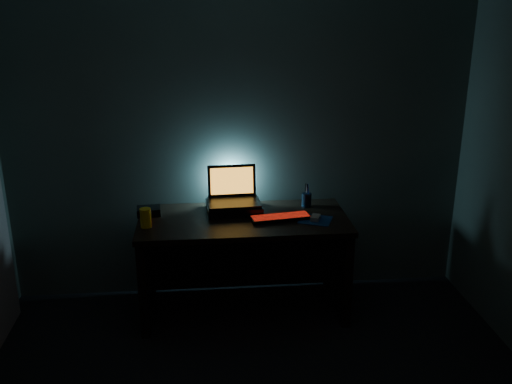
{
  "coord_description": "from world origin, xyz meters",
  "views": [
    {
      "loc": [
        -0.28,
        -2.18,
        2.25
      ],
      "look_at": [
        0.09,
        1.57,
        0.96
      ],
      "focal_mm": 40.0,
      "sensor_mm": 36.0,
      "label": 1
    }
  ],
  "objects_px": {
    "juice_glass": "(146,218)",
    "router": "(149,211)",
    "mouse": "(315,218)",
    "pen_cup": "(306,200)",
    "keyboard": "(280,218)",
    "laptop": "(233,194)"
  },
  "relations": [
    {
      "from": "juice_glass",
      "to": "router",
      "type": "xyz_separation_m",
      "value": [
        0.0,
        0.23,
        -0.04
      ]
    },
    {
      "from": "juice_glass",
      "to": "router",
      "type": "relative_size",
      "value": 0.75
    },
    {
      "from": "mouse",
      "to": "juice_glass",
      "type": "height_order",
      "value": "juice_glass"
    },
    {
      "from": "juice_glass",
      "to": "router",
      "type": "distance_m",
      "value": 0.24
    },
    {
      "from": "pen_cup",
      "to": "keyboard",
      "type": "bearing_deg",
      "value": -133.52
    },
    {
      "from": "pen_cup",
      "to": "laptop",
      "type": "bearing_deg",
      "value": -179.97
    },
    {
      "from": "pen_cup",
      "to": "router",
      "type": "bearing_deg",
      "value": -177.03
    },
    {
      "from": "pen_cup",
      "to": "router",
      "type": "relative_size",
      "value": 0.59
    },
    {
      "from": "keyboard",
      "to": "juice_glass",
      "type": "relative_size",
      "value": 3.36
    },
    {
      "from": "mouse",
      "to": "router",
      "type": "height_order",
      "value": "router"
    },
    {
      "from": "laptop",
      "to": "mouse",
      "type": "distance_m",
      "value": 0.64
    },
    {
      "from": "pen_cup",
      "to": "router",
      "type": "xyz_separation_m",
      "value": [
        -1.17,
        -0.06,
        -0.02
      ]
    },
    {
      "from": "mouse",
      "to": "router",
      "type": "bearing_deg",
      "value": -168.02
    },
    {
      "from": "laptop",
      "to": "keyboard",
      "type": "relative_size",
      "value": 0.88
    },
    {
      "from": "router",
      "to": "pen_cup",
      "type": "bearing_deg",
      "value": -1.94
    },
    {
      "from": "laptop",
      "to": "mouse",
      "type": "height_order",
      "value": "laptop"
    },
    {
      "from": "router",
      "to": "laptop",
      "type": "bearing_deg",
      "value": 0.68
    },
    {
      "from": "laptop",
      "to": "keyboard",
      "type": "bearing_deg",
      "value": -39.95
    },
    {
      "from": "mouse",
      "to": "laptop",
      "type": "bearing_deg",
      "value": 176.06
    },
    {
      "from": "keyboard",
      "to": "mouse",
      "type": "bearing_deg",
      "value": -18.21
    },
    {
      "from": "pen_cup",
      "to": "juice_glass",
      "type": "xyz_separation_m",
      "value": [
        -1.17,
        -0.29,
        0.01
      ]
    },
    {
      "from": "keyboard",
      "to": "juice_glass",
      "type": "distance_m",
      "value": 0.94
    }
  ]
}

